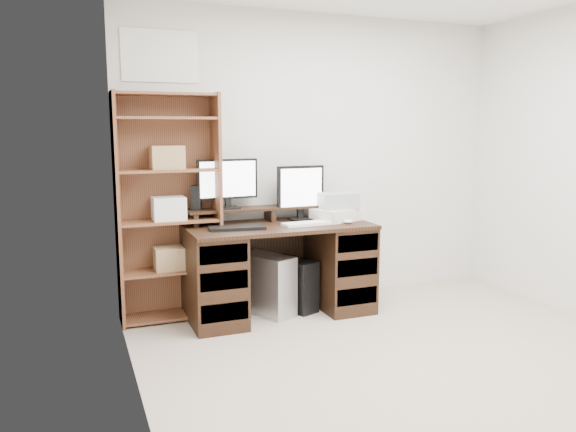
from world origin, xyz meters
TOP-DOWN VIEW (x-y plane):
  - room at (-0.00, 0.00)m, footprint 3.54×4.04m
  - desk at (-0.50, 1.64)m, footprint 1.50×0.70m
  - riser_shelf at (-0.50, 1.85)m, footprint 1.40×0.22m
  - monitor_wide at (-0.86, 1.86)m, footprint 0.51×0.14m
  - monitor_small at (-0.24, 1.79)m, footprint 0.42×0.16m
  - speaker at (-1.12, 1.88)m, footprint 0.10×0.10m
  - keyboard_black at (-0.88, 1.54)m, footprint 0.45×0.20m
  - keyboard_white at (-0.26, 1.54)m, footprint 0.49×0.18m
  - mouse at (0.05, 1.47)m, footprint 0.10×0.09m
  - printer at (0.05, 1.67)m, footprint 0.47×0.41m
  - basket at (0.05, 1.67)m, footprint 0.33×0.24m
  - tower_silver at (-0.59, 1.68)m, footprint 0.41×0.54m
  - tower_black at (-0.34, 1.70)m, footprint 0.33×0.47m
  - bookshelf at (-1.35, 1.86)m, footprint 0.80×0.30m

SIDE VIEW (x-z plane):
  - tower_black at x=-0.34m, z-range 0.00..0.43m
  - tower_silver at x=-0.59m, z-range 0.00..0.50m
  - desk at x=-0.50m, z-range 0.01..0.76m
  - keyboard_white at x=-0.26m, z-range 0.75..0.77m
  - keyboard_black at x=-0.88m, z-range 0.75..0.77m
  - mouse at x=0.05m, z-range 0.75..0.79m
  - printer at x=0.05m, z-range 0.75..0.85m
  - riser_shelf at x=-0.50m, z-range 0.78..0.90m
  - basket at x=0.05m, z-range 0.85..0.98m
  - bookshelf at x=-1.35m, z-range 0.02..1.82m
  - speaker at x=-1.12m, z-range 0.87..1.07m
  - monitor_small at x=-0.24m, z-range 0.77..1.23m
  - monitor_wide at x=-0.86m, z-range 0.89..1.30m
  - room at x=0.00m, z-range -0.02..2.52m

